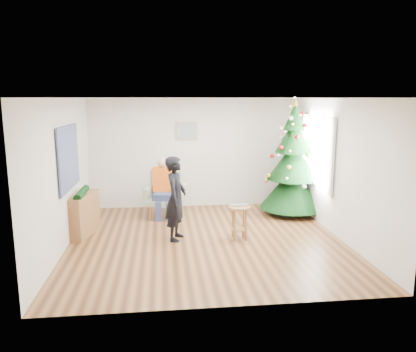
{
  "coord_description": "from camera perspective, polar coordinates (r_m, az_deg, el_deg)",
  "views": [
    {
      "loc": [
        -0.78,
        -7.16,
        2.58
      ],
      "look_at": [
        0.1,
        0.6,
        1.1
      ],
      "focal_mm": 35.0,
      "sensor_mm": 36.0,
      "label": 1
    }
  ],
  "objects": [
    {
      "name": "wall_back",
      "position": [
        9.78,
        -1.84,
        3.2
      ],
      "size": [
        5.0,
        0.0,
        5.0
      ],
      "primitive_type": "plane",
      "rotation": [
        1.57,
        0.0,
        0.0
      ],
      "color": "silver",
      "rests_on": "floor"
    },
    {
      "name": "christmas_tree",
      "position": [
        9.31,
        11.86,
        1.78
      ],
      "size": [
        1.44,
        1.44,
        2.59
      ],
      "rotation": [
        0.0,
        0.0,
        0.18
      ],
      "color": "#3F2816",
      "rests_on": "floor"
    },
    {
      "name": "framed_picture",
      "position": [
        9.67,
        -3.03,
        6.38
      ],
      "size": [
        0.52,
        0.05,
        0.42
      ],
      "color": "tan",
      "rests_on": "wall_back"
    },
    {
      "name": "armchair",
      "position": [
        9.1,
        -6.2,
        -3.38
      ],
      "size": [
        0.89,
        0.85,
        1.01
      ],
      "rotation": [
        0.0,
        0.0,
        -0.25
      ],
      "color": "#909F80",
      "rests_on": "floor"
    },
    {
      "name": "stool",
      "position": [
        7.63,
        4.39,
        -6.52
      ],
      "size": [
        0.42,
        0.42,
        0.63
      ],
      "rotation": [
        0.0,
        0.0,
        -0.28
      ],
      "color": "brown",
      "rests_on": "floor"
    },
    {
      "name": "console",
      "position": [
        8.21,
        -17.18,
        -5.17
      ],
      "size": [
        0.5,
        1.04,
        0.8
      ],
      "primitive_type": "cube",
      "rotation": [
        0.0,
        0.0,
        -0.21
      ],
      "color": "brown",
      "rests_on": "floor"
    },
    {
      "name": "standing_man",
      "position": [
        7.5,
        -4.54,
        -3.17
      ],
      "size": [
        0.52,
        0.65,
        1.57
      ],
      "primitive_type": "imported",
      "rotation": [
        0.0,
        0.0,
        1.29
      ],
      "color": "black",
      "rests_on": "floor"
    },
    {
      "name": "laptop",
      "position": [
        7.54,
        4.43,
        -4.18
      ],
      "size": [
        0.36,
        0.25,
        0.03
      ],
      "primitive_type": "imported",
      "rotation": [
        0.0,
        0.0,
        0.06
      ],
      "color": "silver",
      "rests_on": "stool"
    },
    {
      "name": "wall_right",
      "position": [
        7.98,
        17.89,
        0.97
      ],
      "size": [
        0.0,
        5.0,
        5.0
      ],
      "primitive_type": "plane",
      "rotation": [
        1.57,
        0.0,
        -1.57
      ],
      "color": "silver",
      "rests_on": "floor"
    },
    {
      "name": "ceiling",
      "position": [
        7.21,
        -0.26,
        10.88
      ],
      "size": [
        5.0,
        5.0,
        0.0
      ],
      "primitive_type": "plane",
      "rotation": [
        3.14,
        0.0,
        0.0
      ],
      "color": "white",
      "rests_on": "wall_back"
    },
    {
      "name": "wall_left",
      "position": [
        7.48,
        -19.66,
        0.23
      ],
      "size": [
        0.0,
        5.0,
        5.0
      ],
      "primitive_type": "plane",
      "rotation": [
        1.57,
        0.0,
        1.57
      ],
      "color": "silver",
      "rests_on": "floor"
    },
    {
      "name": "window_panel",
      "position": [
        8.85,
        15.15,
        3.35
      ],
      "size": [
        0.04,
        1.3,
        1.4
      ],
      "primitive_type": "cube",
      "color": "white",
      "rests_on": "wall_right"
    },
    {
      "name": "tapestry",
      "position": [
        7.72,
        -18.99,
        2.47
      ],
      "size": [
        0.03,
        1.5,
        1.15
      ],
      "primitive_type": "cube",
      "color": "black",
      "rests_on": "wall_left"
    },
    {
      "name": "game_controller",
      "position": [
        7.42,
        -3.27,
        -1.23
      ],
      "size": [
        0.07,
        0.13,
        0.04
      ],
      "primitive_type": "cube",
      "rotation": [
        0.0,
        0.0,
        -0.28
      ],
      "color": "white",
      "rests_on": "standing_man"
    },
    {
      "name": "seated_person",
      "position": [
        8.98,
        -6.34,
        -1.57
      ],
      "size": [
        0.5,
        0.66,
        1.32
      ],
      "rotation": [
        0.0,
        0.0,
        -0.25
      ],
      "color": "navy",
      "rests_on": "armchair"
    },
    {
      "name": "floor",
      "position": [
        7.66,
        -0.24,
        -8.97
      ],
      "size": [
        5.0,
        5.0,
        0.0
      ],
      "primitive_type": "plane",
      "color": "brown",
      "rests_on": "ground"
    },
    {
      "name": "curtains",
      "position": [
        8.84,
        14.97,
        3.35
      ],
      "size": [
        0.05,
        1.75,
        1.5
      ],
      "color": "white",
      "rests_on": "wall_right"
    },
    {
      "name": "garland",
      "position": [
        8.11,
        -17.34,
        -2.31
      ],
      "size": [
        0.14,
        0.9,
        0.14
      ],
      "primitive_type": "cylinder",
      "rotation": [
        1.57,
        0.0,
        0.0
      ],
      "color": "black",
      "rests_on": "console"
    },
    {
      "name": "wall_front",
      "position": [
        4.9,
        2.94,
        -4.45
      ],
      "size": [
        5.0,
        0.0,
        5.0
      ],
      "primitive_type": "plane",
      "rotation": [
        -1.57,
        0.0,
        0.0
      ],
      "color": "silver",
      "rests_on": "floor"
    }
  ]
}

